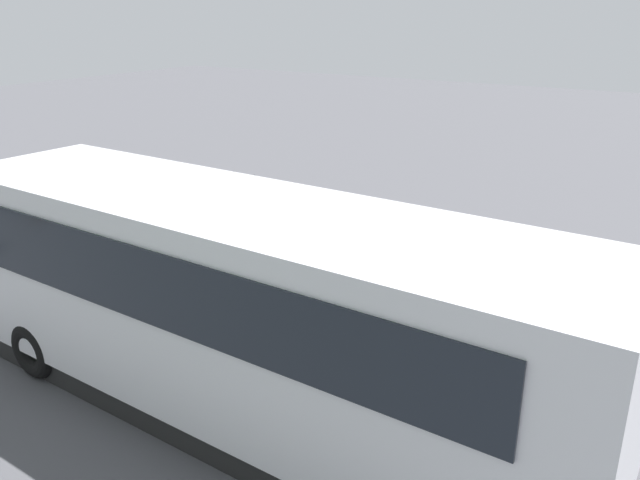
{
  "coord_description": "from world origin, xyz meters",
  "views": [
    {
      "loc": [
        -7.0,
        10.45,
        5.67
      ],
      "look_at": [
        -0.25,
        -0.23,
        1.1
      ],
      "focal_mm": 36.32,
      "sensor_mm": 36.0,
      "label": 1
    }
  ],
  "objects": [
    {
      "name": "spectator_centre",
      "position": [
        -2.26,
        1.54,
        1.02
      ],
      "size": [
        0.57,
        0.39,
        1.72
      ],
      "color": "black",
      "rests_on": "ground_plane"
    },
    {
      "name": "spectator_right",
      "position": [
        -1.18,
        1.29,
        1.05
      ],
      "size": [
        0.57,
        0.32,
        1.76
      ],
      "color": "black",
      "rests_on": "ground_plane"
    },
    {
      "name": "bay_line_d",
      "position": [
        3.9,
        -0.52,
        0.0
      ],
      "size": [
        0.17,
        3.64,
        0.01
      ],
      "color": "white",
      "rests_on": "ground_plane"
    },
    {
      "name": "bay_line_b",
      "position": [
        -1.22,
        -0.52,
        0.0
      ],
      "size": [
        0.17,
        3.94,
        0.01
      ],
      "color": "white",
      "rests_on": "ground_plane"
    },
    {
      "name": "parked_motorcycle_silver",
      "position": [
        -0.76,
        1.85,
        0.48
      ],
      "size": [
        2.03,
        0.69,
        0.99
      ],
      "color": "black",
      "rests_on": "ground_plane"
    },
    {
      "name": "bay_line_a",
      "position": [
        -3.78,
        -0.52,
        0.0
      ],
      "size": [
        0.19,
        4.86,
        0.01
      ],
      "color": "white",
      "rests_on": "ground_plane"
    },
    {
      "name": "spectator_far_right",
      "position": [
        0.05,
        1.3,
        1.05
      ],
      "size": [
        0.58,
        0.35,
        1.75
      ],
      "color": "black",
      "rests_on": "ground_plane"
    },
    {
      "name": "spectator_left",
      "position": [
        -3.18,
        1.51,
        1.04
      ],
      "size": [
        0.58,
        0.38,
        1.73
      ],
      "color": "#473823",
      "rests_on": "ground_plane"
    },
    {
      "name": "tour_bus",
      "position": [
        -1.78,
        4.17,
        1.64
      ],
      "size": [
        10.11,
        2.91,
        3.25
      ],
      "color": "silver",
      "rests_on": "ground_plane"
    },
    {
      "name": "spectator_far_left",
      "position": [
        -4.14,
        1.55,
        1.02
      ],
      "size": [
        0.58,
        0.36,
        1.72
      ],
      "color": "black",
      "rests_on": "ground_plane"
    },
    {
      "name": "ground_plane",
      "position": [
        0.0,
        0.0,
        0.0
      ],
      "size": [
        80.0,
        80.0,
        0.0
      ],
      "primitive_type": "plane",
      "color": "#4C4C51"
    },
    {
      "name": "stunt_motorcycle",
      "position": [
        3.54,
        -2.48,
        0.97
      ],
      "size": [
        2.07,
        0.58,
        1.59
      ],
      "color": "black",
      "rests_on": "ground_plane"
    },
    {
      "name": "bay_line_c",
      "position": [
        1.34,
        -0.52,
        0.0
      ],
      "size": [
        0.18,
        4.39,
        0.01
      ],
      "color": "white",
      "rests_on": "ground_plane"
    }
  ]
}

